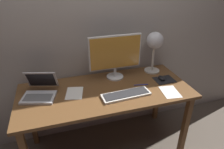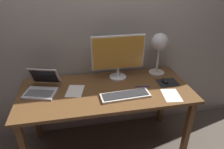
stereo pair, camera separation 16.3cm
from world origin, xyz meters
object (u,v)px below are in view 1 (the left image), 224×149
object	(u,v)px
laptop	(40,89)
desk_lamp	(155,43)
monitor	(115,54)
pen	(141,85)
keyboard_main	(126,95)
mouse	(162,78)

from	to	relation	value
laptop	desk_lamp	size ratio (longest dim) A/B	0.80
monitor	pen	world-z (taller)	monitor
keyboard_main	desk_lamp	world-z (taller)	desk_lamp
monitor	laptop	distance (m)	0.77
keyboard_main	desk_lamp	distance (m)	0.66
pen	laptop	bearing A→B (deg)	173.05
pen	monitor	bearing A→B (deg)	130.63
keyboard_main	pen	distance (m)	0.24
laptop	pen	size ratio (longest dim) A/B	2.51
monitor	mouse	xyz separation A→B (m)	(0.44, -0.18, -0.24)
keyboard_main	mouse	size ratio (longest dim) A/B	4.66
keyboard_main	mouse	world-z (taller)	mouse
monitor	keyboard_main	bearing A→B (deg)	-91.60
monitor	desk_lamp	size ratio (longest dim) A/B	1.20
laptop	mouse	distance (m)	1.18
monitor	pen	bearing A→B (deg)	-49.37
monitor	laptop	size ratio (longest dim) A/B	1.51
monitor	mouse	world-z (taller)	monitor
keyboard_main	desk_lamp	xyz separation A→B (m)	(0.44, 0.38, 0.31)
mouse	pen	world-z (taller)	mouse
mouse	pen	bearing A→B (deg)	-170.61
mouse	pen	xyz separation A→B (m)	(-0.25, -0.04, -0.02)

